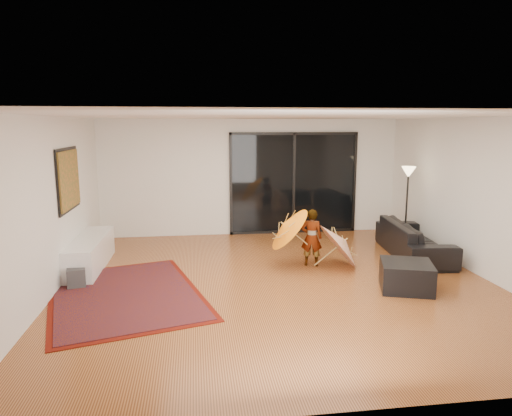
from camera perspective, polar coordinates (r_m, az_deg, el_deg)
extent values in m
plane|color=#A85F2E|center=(7.66, 2.81, -9.25)|extent=(7.00, 7.00, 0.00)
plane|color=white|center=(7.21, 3.01, 11.40)|extent=(7.00, 7.00, 0.00)
plane|color=silver|center=(10.74, -0.53, 3.84)|extent=(7.00, 0.00, 7.00)
plane|color=silver|center=(4.02, 12.20, -7.51)|extent=(7.00, 0.00, 7.00)
plane|color=silver|center=(7.51, -24.36, 0.10)|extent=(0.00, 7.00, 7.00)
plane|color=silver|center=(8.67, 26.30, 1.20)|extent=(0.00, 7.00, 7.00)
cube|color=black|center=(10.90, 4.72, 3.11)|extent=(3.00, 0.04, 2.40)
cube|color=black|center=(10.80, 4.83, 9.27)|extent=(3.06, 0.06, 0.06)
cube|color=black|center=(11.09, 4.65, -2.91)|extent=(3.06, 0.06, 0.06)
cube|color=black|center=(10.88, 4.74, 3.10)|extent=(0.06, 0.06, 2.40)
cube|color=black|center=(8.42, -22.44, 3.31)|extent=(0.02, 1.28, 1.08)
cube|color=#265221|center=(8.41, -22.31, 3.32)|extent=(0.03, 1.18, 0.98)
cube|color=white|center=(8.84, -20.03, -5.29)|extent=(0.52, 2.01, 0.56)
cube|color=#424244|center=(7.92, -21.53, -8.10)|extent=(0.33, 0.33, 0.32)
cube|color=#560F07|center=(7.38, -16.05, -10.38)|extent=(2.90, 3.50, 0.01)
cube|color=maroon|center=(7.38, -16.05, -10.34)|extent=(2.70, 3.30, 0.02)
imported|color=black|center=(9.58, 19.14, -3.72)|extent=(1.14, 2.37, 0.67)
cube|color=black|center=(7.64, 18.27, -8.08)|extent=(0.97, 0.97, 0.44)
cylinder|color=black|center=(10.33, 18.03, -4.46)|extent=(0.29, 0.29, 0.03)
cylinder|color=black|center=(10.17, 18.27, -0.25)|extent=(0.04, 0.04, 1.58)
cone|color=#FFD899|center=(10.06, 18.53, 4.28)|extent=(0.29, 0.29, 0.23)
imported|color=#999999|center=(8.44, 6.95, -3.68)|extent=(0.44, 0.36, 1.06)
cone|color=orange|center=(8.23, 3.36, -2.53)|extent=(0.74, 0.92, 0.81)
cylinder|color=#A38546|center=(8.31, 3.33, -4.79)|extent=(0.39, 0.02, 0.35)
cylinder|color=#A38546|center=(8.20, 3.36, -1.82)|extent=(0.05, 0.02, 0.05)
cone|color=silver|center=(8.48, 11.14, -3.92)|extent=(0.77, 0.99, 0.89)
cylinder|color=#A38546|center=(8.58, 11.05, -6.32)|extent=(0.44, 0.02, 0.36)
cylinder|color=#A38546|center=(8.45, 11.17, -3.17)|extent=(0.05, 0.02, 0.05)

